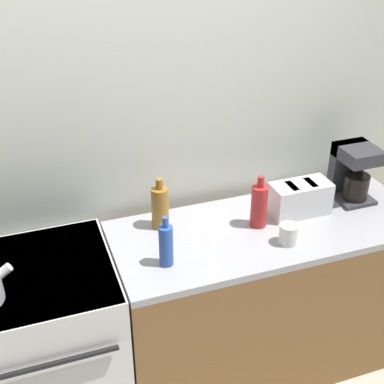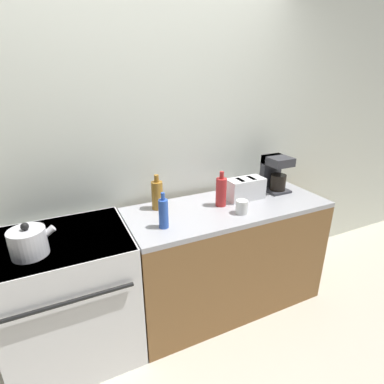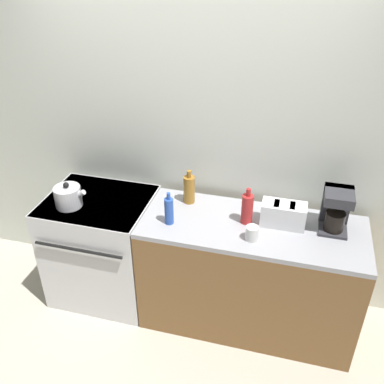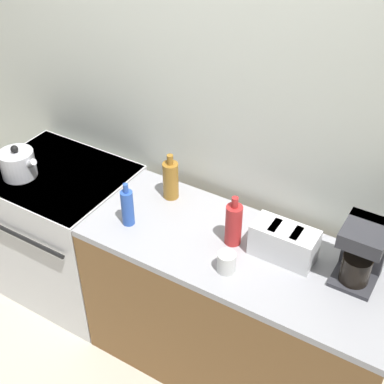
{
  "view_description": "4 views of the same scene",
  "coord_description": "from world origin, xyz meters",
  "px_view_note": "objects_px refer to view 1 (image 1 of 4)",
  "views": [
    {
      "loc": [
        -0.54,
        -1.63,
        2.37
      ],
      "look_at": [
        0.17,
        0.37,
        1.15
      ],
      "focal_mm": 50.0,
      "sensor_mm": 36.0,
      "label": 1
    },
    {
      "loc": [
        -0.6,
        -1.46,
        1.84
      ],
      "look_at": [
        0.27,
        0.36,
        1.05
      ],
      "focal_mm": 28.0,
      "sensor_mm": 36.0,
      "label": 2
    },
    {
      "loc": [
        0.77,
        -2.11,
        2.65
      ],
      "look_at": [
        0.12,
        0.32,
        1.11
      ],
      "focal_mm": 40.0,
      "sensor_mm": 36.0,
      "label": 3
    },
    {
      "loc": [
        1.34,
        -1.41,
        2.66
      ],
      "look_at": [
        0.23,
        0.41,
        1.06
      ],
      "focal_mm": 50.0,
      "sensor_mm": 36.0,
      "label": 4
    }
  ],
  "objects_px": {
    "coffee_maker": "(353,170)",
    "bottle_amber": "(160,207)",
    "bottle_blue": "(166,245)",
    "stove": "(35,348)",
    "bottle_red": "(259,205)",
    "cup_white": "(288,234)",
    "toaster": "(300,198)"
  },
  "relations": [
    {
      "from": "bottle_blue",
      "to": "bottle_amber",
      "type": "distance_m",
      "value": 0.3
    },
    {
      "from": "bottle_red",
      "to": "bottle_blue",
      "type": "height_order",
      "value": "bottle_red"
    },
    {
      "from": "bottle_red",
      "to": "cup_white",
      "type": "relative_size",
      "value": 2.73
    },
    {
      "from": "cup_white",
      "to": "toaster",
      "type": "bearing_deg",
      "value": 50.48
    },
    {
      "from": "bottle_amber",
      "to": "bottle_blue",
      "type": "bearing_deg",
      "value": -101.71
    },
    {
      "from": "bottle_blue",
      "to": "toaster",
      "type": "bearing_deg",
      "value": 13.39
    },
    {
      "from": "bottle_amber",
      "to": "cup_white",
      "type": "relative_size",
      "value": 2.66
    },
    {
      "from": "toaster",
      "to": "bottle_blue",
      "type": "relative_size",
      "value": 1.24
    },
    {
      "from": "stove",
      "to": "toaster",
      "type": "xyz_separation_m",
      "value": [
        1.38,
        0.05,
        0.53
      ]
    },
    {
      "from": "coffee_maker",
      "to": "cup_white",
      "type": "xyz_separation_m",
      "value": [
        -0.52,
        -0.28,
        -0.11
      ]
    },
    {
      "from": "stove",
      "to": "coffee_maker",
      "type": "bearing_deg",
      "value": 3.35
    },
    {
      "from": "bottle_blue",
      "to": "cup_white",
      "type": "distance_m",
      "value": 0.59
    },
    {
      "from": "toaster",
      "to": "bottle_amber",
      "type": "distance_m",
      "value": 0.71
    },
    {
      "from": "stove",
      "to": "bottle_amber",
      "type": "distance_m",
      "value": 0.89
    },
    {
      "from": "stove",
      "to": "bottle_red",
      "type": "height_order",
      "value": "bottle_red"
    },
    {
      "from": "coffee_maker",
      "to": "cup_white",
      "type": "height_order",
      "value": "coffee_maker"
    },
    {
      "from": "stove",
      "to": "bottle_amber",
      "type": "xyz_separation_m",
      "value": [
        0.68,
        0.16,
        0.55
      ]
    },
    {
      "from": "stove",
      "to": "coffee_maker",
      "type": "xyz_separation_m",
      "value": [
        1.72,
        0.1,
        0.6
      ]
    },
    {
      "from": "toaster",
      "to": "coffee_maker",
      "type": "bearing_deg",
      "value": 9.32
    },
    {
      "from": "coffee_maker",
      "to": "bottle_blue",
      "type": "height_order",
      "value": "coffee_maker"
    },
    {
      "from": "toaster",
      "to": "bottle_blue",
      "type": "xyz_separation_m",
      "value": [
        -0.76,
        -0.18,
        0.02
      ]
    },
    {
      "from": "bottle_blue",
      "to": "bottle_amber",
      "type": "relative_size",
      "value": 0.92
    },
    {
      "from": "bottle_blue",
      "to": "cup_white",
      "type": "xyz_separation_m",
      "value": [
        0.58,
        -0.04,
        -0.05
      ]
    },
    {
      "from": "toaster",
      "to": "coffee_maker",
      "type": "height_order",
      "value": "coffee_maker"
    },
    {
      "from": "toaster",
      "to": "bottle_red",
      "type": "distance_m",
      "value": 0.25
    },
    {
      "from": "cup_white",
      "to": "coffee_maker",
      "type": "bearing_deg",
      "value": 27.96
    },
    {
      "from": "coffee_maker",
      "to": "toaster",
      "type": "bearing_deg",
      "value": -170.68
    },
    {
      "from": "stove",
      "to": "toaster",
      "type": "distance_m",
      "value": 1.48
    },
    {
      "from": "coffee_maker",
      "to": "bottle_amber",
      "type": "bearing_deg",
      "value": 176.61
    },
    {
      "from": "bottle_red",
      "to": "coffee_maker",
      "type": "bearing_deg",
      "value": 8.78
    },
    {
      "from": "toaster",
      "to": "cup_white",
      "type": "height_order",
      "value": "toaster"
    },
    {
      "from": "bottle_red",
      "to": "cup_white",
      "type": "bearing_deg",
      "value": -70.8
    }
  ]
}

